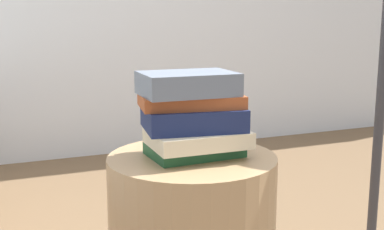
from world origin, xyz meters
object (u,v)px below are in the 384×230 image
at_px(book_forest, 194,150).
at_px(book_cream, 198,138).
at_px(book_slate, 188,84).
at_px(book_navy, 193,118).
at_px(book_rust, 190,101).

xyz_separation_m(book_forest, book_cream, (0.00, -0.02, 0.04)).
distance_m(book_forest, book_slate, 0.18).
height_order(book_forest, book_cream, book_cream).
bearing_deg(book_forest, book_cream, -87.52).
height_order(book_cream, book_slate, book_slate).
xyz_separation_m(book_forest, book_slate, (-0.02, -0.00, 0.18)).
height_order(book_cream, book_navy, book_navy).
height_order(book_forest, book_navy, book_navy).
xyz_separation_m(book_forest, book_navy, (-0.00, -0.00, 0.09)).
bearing_deg(book_cream, book_navy, 108.39).
bearing_deg(book_navy, book_rust, 177.55).
bearing_deg(book_slate, book_forest, 7.86).
height_order(book_rust, book_slate, book_slate).
xyz_separation_m(book_rust, book_slate, (-0.01, -0.00, 0.05)).
bearing_deg(book_slate, book_navy, 6.19).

